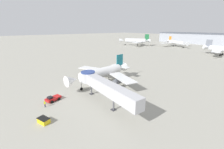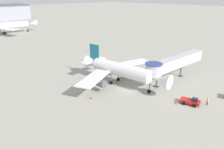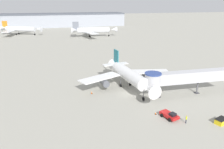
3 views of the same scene
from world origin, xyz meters
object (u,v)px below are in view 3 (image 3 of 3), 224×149
(traffic_cone_port_wing, at_px, (92,93))
(traffic_cone_near_nose, at_px, (156,113))
(main_airplane, at_px, (128,75))
(service_container_yellow, at_px, (221,121))
(ground_crew_marshaller, at_px, (186,119))
(background_jet_orange_tail, at_px, (19,29))
(traffic_cone_starboard_wing, at_px, (161,82))
(pushback_tug_red, at_px, (170,115))
(background_jet_gray_tail, at_px, (92,30))
(jet_bridge, at_px, (183,77))

(traffic_cone_port_wing, xyz_separation_m, traffic_cone_near_nose, (10.75, -14.72, -0.05))
(main_airplane, xyz_separation_m, service_container_yellow, (10.87, -22.87, -3.31))
(traffic_cone_port_wing, bearing_deg, main_airplane, 5.97)
(ground_crew_marshaller, distance_m, background_jet_orange_tail, 147.10)
(traffic_cone_starboard_wing, bearing_deg, pushback_tug_red, -113.83)
(service_container_yellow, height_order, background_jet_gray_tail, background_jet_gray_tail)
(background_jet_orange_tail, bearing_deg, background_jet_gray_tail, -88.96)
(traffic_cone_starboard_wing, relative_size, background_jet_orange_tail, 0.02)
(jet_bridge, xyz_separation_m, service_container_yellow, (-0.58, -14.55, -4.22))
(traffic_cone_port_wing, relative_size, background_jet_gray_tail, 0.02)
(main_airplane, distance_m, traffic_cone_near_nose, 16.21)
(service_container_yellow, relative_size, traffic_cone_starboard_wing, 4.62)
(service_container_yellow, xyz_separation_m, background_jet_gray_tail, (-0.42, 118.23, 3.99))
(traffic_cone_near_nose, distance_m, traffic_cone_starboard_wing, 19.44)
(traffic_cone_port_wing, bearing_deg, jet_bridge, -18.32)
(ground_crew_marshaller, bearing_deg, background_jet_orange_tail, -141.41)
(pushback_tug_red, relative_size, traffic_cone_near_nose, 6.80)
(traffic_cone_port_wing, distance_m, traffic_cone_starboard_wing, 21.08)
(main_airplane, relative_size, pushback_tug_red, 6.38)
(pushback_tug_red, distance_m, background_jet_orange_tail, 144.00)
(main_airplane, bearing_deg, service_container_yellow, -69.27)
(jet_bridge, relative_size, pushback_tug_red, 5.42)
(jet_bridge, bearing_deg, service_container_yellow, -88.46)
(jet_bridge, bearing_deg, ground_crew_marshaller, -115.82)
(main_airplane, distance_m, service_container_yellow, 25.54)
(background_jet_orange_tail, bearing_deg, traffic_cone_near_nose, -136.21)
(traffic_cone_port_wing, xyz_separation_m, background_jet_orange_tail, (-27.79, 121.13, 3.94))
(jet_bridge, bearing_deg, pushback_tug_red, -129.27)
(traffic_cone_starboard_wing, distance_m, background_jet_orange_tail, 129.00)
(ground_crew_marshaller, bearing_deg, main_airplane, -146.27)
(jet_bridge, distance_m, traffic_cone_near_nose, 14.12)
(background_jet_orange_tail, bearing_deg, ground_crew_marshaller, -135.22)
(service_container_yellow, xyz_separation_m, traffic_cone_port_wing, (-21.27, 21.79, -0.20))
(ground_crew_marshaller, relative_size, background_jet_gray_tail, 0.05)
(main_airplane, height_order, ground_crew_marshaller, main_airplane)
(traffic_cone_starboard_wing, bearing_deg, jet_bridge, -84.65)
(pushback_tug_red, height_order, background_jet_gray_tail, background_jet_gray_tail)
(jet_bridge, relative_size, background_jet_orange_tail, 0.75)
(background_jet_gray_tail, relative_size, background_jet_orange_tail, 1.05)
(main_airplane, relative_size, ground_crew_marshaller, 15.93)
(traffic_cone_starboard_wing, relative_size, ground_crew_marshaller, 0.37)
(traffic_cone_port_wing, bearing_deg, ground_crew_marshaller, -53.00)
(traffic_cone_starboard_wing, relative_size, background_jet_gray_tail, 0.02)
(traffic_cone_port_wing, height_order, traffic_cone_starboard_wing, traffic_cone_port_wing)
(jet_bridge, distance_m, traffic_cone_port_wing, 23.44)
(background_jet_gray_tail, bearing_deg, ground_crew_marshaller, -178.19)
(background_jet_orange_tail, bearing_deg, traffic_cone_starboard_wing, -129.81)
(background_jet_gray_tail, bearing_deg, service_container_yellow, -175.01)
(jet_bridge, height_order, pushback_tug_red, jet_bridge)
(pushback_tug_red, bearing_deg, background_jet_gray_tail, 70.99)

